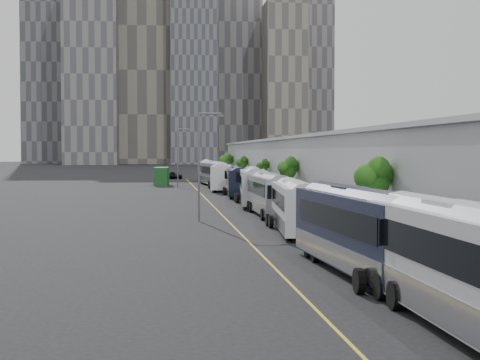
{
  "coord_description": "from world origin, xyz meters",
  "views": [
    {
      "loc": [
        -6.91,
        -13.46,
        5.51
      ],
      "look_at": [
        0.18,
        50.81,
        3.0
      ],
      "focal_mm": 55.0,
      "sensor_mm": 36.0,
      "label": 1
    }
  ],
  "objects": [
    {
      "name": "bus_5",
      "position": [
        2.63,
        75.82,
        1.51
      ],
      "size": [
        3.35,
        12.41,
        3.58
      ],
      "rotation": [
        0.0,
        0.0,
        -0.07
      ],
      "color": "black",
      "rests_on": "ground"
    },
    {
      "name": "tree_1",
      "position": [
        5.79,
        29.29,
        3.91
      ],
      "size": [
        2.01,
        2.01,
        4.95
      ],
      "color": "black",
      "rests_on": "ground"
    },
    {
      "name": "tree_3",
      "position": [
        6.22,
        78.85,
        3.39
      ],
      "size": [
        1.17,
        1.17,
        4.09
      ],
      "color": "black",
      "rests_on": "ground"
    },
    {
      "name": "tree_4",
      "position": [
        6.08,
        101.03,
        3.61
      ],
      "size": [
        1.44,
        1.44,
        4.4
      ],
      "color": "black",
      "rests_on": "ground"
    },
    {
      "name": "bus_3",
      "position": [
        2.56,
        49.05,
        1.53
      ],
      "size": [
        2.78,
        12.41,
        3.63
      ],
      "rotation": [
        0.0,
        0.0,
        0.0
      ],
      "color": "gray",
      "rests_on": "ground"
    },
    {
      "name": "bus_2",
      "position": [
        2.27,
        35.44,
        1.49
      ],
      "size": [
        3.47,
        12.25,
        3.53
      ],
      "rotation": [
        0.0,
        0.0,
        -0.09
      ],
      "color": "white",
      "rests_on": "ground"
    },
    {
      "name": "bus_0",
      "position": [
        2.55,
        7.7,
        1.65
      ],
      "size": [
        2.98,
        13.42,
        3.92
      ],
      "rotation": [
        0.0,
        0.0,
        0.01
      ],
      "color": "silver",
      "rests_on": "ground"
    },
    {
      "name": "lane_line",
      "position": [
        -1.5,
        55.0,
        0.01
      ],
      "size": [
        0.12,
        160.0,
        0.02
      ],
      "primitive_type": "cube",
      "color": "gold",
      "rests_on": "ground"
    },
    {
      "name": "sidewalk",
      "position": [
        9.0,
        55.0,
        0.06
      ],
      "size": [
        10.0,
        170.0,
        0.12
      ],
      "primitive_type": "cube",
      "color": "gray",
      "rests_on": "ground"
    },
    {
      "name": "bus_1",
      "position": [
        2.09,
        18.83,
        1.63
      ],
      "size": [
        3.39,
        13.34,
        3.86
      ],
      "rotation": [
        0.0,
        0.0,
        0.06
      ],
      "color": "#151A31",
      "rests_on": "ground"
    },
    {
      "name": "bus_4",
      "position": [
        2.7,
        60.9,
        1.63
      ],
      "size": [
        3.92,
        13.38,
        3.85
      ],
      "rotation": [
        0.0,
        0.0,
        -0.1
      ],
      "color": "silver",
      "rests_on": "ground"
    },
    {
      "name": "street_lamp_near",
      "position": [
        -3.6,
        44.31,
        4.98
      ],
      "size": [
        2.04,
        0.22,
        8.6
      ],
      "color": "#59595E",
      "rests_on": "ground"
    },
    {
      "name": "shipping_container",
      "position": [
        -6.53,
        106.11,
        1.47
      ],
      "size": [
        2.53,
        6.36,
        2.95
      ],
      "primitive_type": "cube",
      "rotation": [
        0.0,
        0.0,
        -0.07
      ],
      "color": "#15461B",
      "rests_on": "ground"
    },
    {
      "name": "bus_7",
      "position": [
        1.99,
        103.36,
        1.65
      ],
      "size": [
        3.86,
        13.58,
        3.92
      ],
      "rotation": [
        0.0,
        0.0,
        0.09
      ],
      "color": "slate",
      "rests_on": "ground"
    },
    {
      "name": "tree_2",
      "position": [
        5.94,
        59.15,
        3.77
      ],
      "size": [
        1.71,
        1.71,
        4.67
      ],
      "color": "black",
      "rests_on": "ground"
    },
    {
      "name": "tree_5",
      "position": [
        5.66,
        124.31,
        3.83
      ],
      "size": [
        2.27,
        2.27,
        4.99
      ],
      "color": "black",
      "rests_on": "ground"
    },
    {
      "name": "street_lamp_far",
      "position": [
        -3.85,
        100.55,
        5.24
      ],
      "size": [
        2.04,
        0.22,
        9.09
      ],
      "color": "#59595E",
      "rests_on": "ground"
    },
    {
      "name": "skyline",
      "position": [
        -2.9,
        324.16,
        50.85
      ],
      "size": [
        145.0,
        64.0,
        120.0
      ],
      "color": "slate",
      "rests_on": "ground"
    },
    {
      "name": "bus_6",
      "position": [
        1.84,
        90.03,
        1.61
      ],
      "size": [
        3.98,
        13.28,
        3.82
      ],
      "rotation": [
        0.0,
        0.0,
        -0.1
      ],
      "color": "white",
      "rests_on": "ground"
    },
    {
      "name": "bus_8",
      "position": [
        1.64,
        116.26,
        1.68
      ],
      "size": [
        3.09,
        13.68,
        3.98
      ],
      "rotation": [
        0.0,
        0.0,
        -0.02
      ],
      "color": "#ADB1B8",
      "rests_on": "ground"
    },
    {
      "name": "depot",
      "position": [
        12.99,
        55.0,
        3.51
      ],
      "size": [
        12.45,
        160.4,
        7.2
      ],
      "color": "gray",
      "rests_on": "ground"
    },
    {
      "name": "suv",
      "position": [
        -4.13,
        134.65,
        0.71
      ],
      "size": [
        4.27,
        5.66,
        1.43
      ],
      "primitive_type": "imported",
      "rotation": [
        0.0,
        0.0,
        0.42
      ],
      "color": "black",
      "rests_on": "ground"
    }
  ]
}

